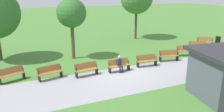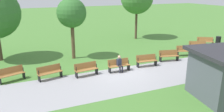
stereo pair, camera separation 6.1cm
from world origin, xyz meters
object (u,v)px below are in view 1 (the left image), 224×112
(bench_4, at_px, (147,60))
(trash_bin, at_px, (218,40))
(bench_2, at_px, (185,50))
(tree_1, at_px, (71,13))
(bench_6, at_px, (86,69))
(bench_5, at_px, (119,65))
(kiosk, at_px, (224,74))
(bench_1, at_px, (197,46))
(bench_0, at_px, (205,41))
(bench_7, at_px, (50,72))
(person_seated, at_px, (120,63))
(bench_8, at_px, (11,74))
(bench_3, at_px, (169,55))

(bench_4, bearing_deg, trash_bin, -157.96)
(bench_2, xyz_separation_m, tree_1, (9.35, -3.21, 3.35))
(bench_2, relative_size, bench_6, 1.01)
(bench_5, height_order, kiosk, kiosk)
(bench_1, bearing_deg, bench_0, -126.46)
(bench_1, relative_size, bench_7, 0.99)
(bench_2, height_order, bench_4, same)
(person_seated, bearing_deg, bench_1, -166.64)
(bench_8, height_order, kiosk, kiosk)
(bench_5, bearing_deg, bench_6, -3.14)
(bench_4, distance_m, person_seated, 2.45)
(bench_6, xyz_separation_m, tree_1, (-0.20, -4.26, 3.35))
(bench_1, xyz_separation_m, bench_2, (2.24, 0.90, 0.00))
(bench_2, height_order, person_seated, person_seated)
(person_seated, bearing_deg, bench_0, -163.66)
(trash_bin, bearing_deg, bench_4, 15.72)
(bench_2, height_order, bench_3, same)
(bench_3, height_order, trash_bin, bench_3)
(bench_4, xyz_separation_m, trash_bin, (-10.92, -3.07, -0.05))
(bench_0, height_order, bench_3, same)
(bench_3, bearing_deg, kiosk, 90.27)
(bench_4, bearing_deg, tree_1, -36.28)
(bench_2, xyz_separation_m, bench_4, (4.71, 1.05, 0.00))
(bench_1, bearing_deg, person_seated, 38.63)
(bench_7, bearing_deg, bench_4, 164.23)
(person_seated, relative_size, tree_1, 0.24)
(bench_7, distance_m, person_seated, 4.84)
(bench_2, bearing_deg, bench_6, 25.23)
(tree_1, bearing_deg, bench_6, 87.33)
(bench_5, xyz_separation_m, kiosk, (-3.38, 5.95, 0.91))
(bench_8, bearing_deg, bench_4, 154.77)
(kiosk, bearing_deg, bench_3, -93.90)
(bench_3, relative_size, person_seated, 1.40)
(bench_0, height_order, person_seated, person_seated)
(bench_2, bearing_deg, bench_3, 34.65)
(bench_4, relative_size, trash_bin, 2.01)
(bench_5, relative_size, bench_7, 0.96)
(bench_0, distance_m, bench_4, 9.60)
(bench_3, distance_m, tree_1, 8.68)
(bench_5, relative_size, bench_6, 0.97)
(bench_8, bearing_deg, trash_bin, 166.70)
(bench_5, xyz_separation_m, person_seated, (0.01, 0.14, 0.17))
(bench_7, bearing_deg, bench_8, -28.33)
(bench_0, distance_m, bench_5, 11.94)
(bench_5, height_order, person_seated, person_seated)
(bench_0, relative_size, bench_3, 0.97)
(bench_1, height_order, bench_5, same)
(bench_2, xyz_separation_m, person_seated, (7.14, 1.32, 0.17))
(bench_6, relative_size, bench_7, 0.99)
(bench_6, height_order, bench_8, same)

